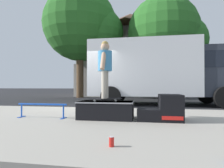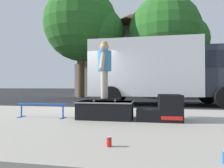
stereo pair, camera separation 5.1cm
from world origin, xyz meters
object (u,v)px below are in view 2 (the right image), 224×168
(skater_kid, at_px, (104,65))
(skate_box, at_px, (106,109))
(street_tree_neighbour, at_px, (85,27))
(soda_can, at_px, (109,142))
(box_truck, at_px, (164,70))
(street_tree_main, at_px, (168,34))
(kicker_ramp, at_px, (163,110))
(skateboard, at_px, (104,99))
(grind_rail, at_px, (42,107))

(skater_kid, bearing_deg, skate_box, -24.15)
(street_tree_neighbour, bearing_deg, soda_can, -70.49)
(box_truck, bearing_deg, street_tree_neighbour, 138.00)
(street_tree_main, bearing_deg, soda_can, -100.19)
(box_truck, relative_size, street_tree_neighbour, 0.79)
(kicker_ramp, height_order, skater_kid, skater_kid)
(skate_box, bearing_deg, soda_can, -76.78)
(soda_can, height_order, box_truck, box_truck)
(skateboard, distance_m, street_tree_neighbour, 11.86)
(skateboard, bearing_deg, street_tree_main, 74.89)
(grind_rail, distance_m, street_tree_main, 11.64)
(skateboard, relative_size, box_truck, 0.12)
(skate_box, xyz_separation_m, skater_kid, (-0.03, 0.01, 1.08))
(kicker_ramp, xyz_separation_m, skater_kid, (-1.37, 0.01, 1.06))
(skate_box, distance_m, street_tree_neighbour, 11.99)
(box_truck, xyz_separation_m, street_tree_neighbour, (-5.62, 5.06, 3.98))
(skate_box, height_order, street_tree_main, street_tree_main)
(grind_rail, xyz_separation_m, street_tree_neighbour, (-2.22, 10.17, 5.31))
(soda_can, distance_m, street_tree_neighbour, 13.96)
(skate_box, relative_size, kicker_ramp, 1.32)
(skater_kid, xyz_separation_m, soda_can, (0.51, -2.07, -1.24))
(grind_rail, bearing_deg, skate_box, 4.74)
(skateboard, xyz_separation_m, box_truck, (1.85, 4.96, 1.11))
(skate_box, height_order, street_tree_neighbour, street_tree_neighbour)
(skate_box, bearing_deg, street_tree_main, 75.08)
(kicker_ramp, relative_size, street_tree_neighbour, 0.11)
(grind_rail, height_order, street_tree_neighbour, street_tree_neighbour)
(skateboard, bearing_deg, box_truck, 69.55)
(skateboard, bearing_deg, skate_box, -24.15)
(soda_can, bearing_deg, box_truck, 79.23)
(skateboard, relative_size, soda_can, 6.39)
(street_tree_neighbour, bearing_deg, kicker_ramp, -62.90)
(kicker_ramp, xyz_separation_m, soda_can, (-0.85, -2.05, -0.18))
(kicker_ramp, distance_m, skater_kid, 1.73)
(grind_rail, height_order, skater_kid, skater_kid)
(kicker_ramp, height_order, street_tree_main, street_tree_main)
(grind_rail, bearing_deg, street_tree_main, 67.08)
(kicker_ramp, height_order, skateboard, kicker_ramp)
(soda_can, distance_m, street_tree_main, 12.88)
(kicker_ramp, xyz_separation_m, box_truck, (0.49, 4.98, 1.34))
(skate_box, xyz_separation_m, skateboard, (-0.03, 0.01, 0.25))
(skateboard, distance_m, soda_can, 2.17)
(street_tree_neighbour, bearing_deg, grind_rail, -77.71)
(kicker_ramp, xyz_separation_m, street_tree_neighbour, (-5.14, 10.04, 5.32))
(box_truck, bearing_deg, kicker_ramp, -95.57)
(skateboard, bearing_deg, street_tree_neighbour, 110.62)
(grind_rail, relative_size, soda_can, 10.16)
(skater_kid, relative_size, street_tree_neighbour, 0.16)
(street_tree_main, height_order, street_tree_neighbour, street_tree_neighbour)
(grind_rail, distance_m, box_truck, 6.28)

